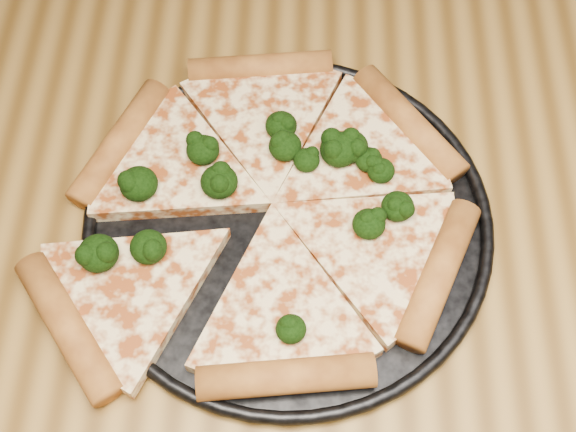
{
  "coord_description": "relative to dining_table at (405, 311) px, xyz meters",
  "views": [
    {
      "loc": [
        -0.11,
        -0.28,
        1.35
      ],
      "look_at": [
        -0.12,
        0.04,
        0.77
      ],
      "focal_mm": 47.3,
      "sensor_mm": 36.0,
      "label": 1
    }
  ],
  "objects": [
    {
      "name": "broccoli_florets",
      "position": [
        -0.14,
        0.07,
        0.12
      ],
      "size": [
        0.28,
        0.22,
        0.03
      ],
      "color": "black",
      "rests_on": "pizza"
    },
    {
      "name": "pizza_pan",
      "position": [
        -0.12,
        0.04,
        0.1
      ],
      "size": [
        0.36,
        0.36,
        0.02
      ],
      "color": "black",
      "rests_on": "dining_table"
    },
    {
      "name": "pizza",
      "position": [
        -0.14,
        0.05,
        0.11
      ],
      "size": [
        0.4,
        0.36,
        0.03
      ],
      "rotation": [
        0.0,
        0.0,
        0.11
      ],
      "color": "#FFDF9C",
      "rests_on": "pizza_pan"
    },
    {
      "name": "dining_table",
      "position": [
        0.0,
        0.0,
        0.0
      ],
      "size": [
        1.2,
        0.9,
        0.75
      ],
      "color": "olive",
      "rests_on": "ground"
    }
  ]
}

